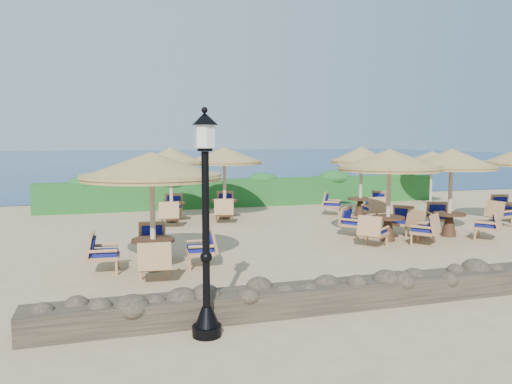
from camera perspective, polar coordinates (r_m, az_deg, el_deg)
name	(u,v)px	position (r m, az deg, el deg)	size (l,w,h in m)	color
ground	(318,235)	(15.48, 7.08, -4.92)	(120.00, 120.00, 0.00)	tan
sea	(145,158)	(84.17, -12.57, 3.87)	(160.00, 160.00, 0.00)	navy
hedge	(252,192)	(22.10, -0.45, -0.02)	(18.00, 0.90, 1.20)	#1A5120
stone_wall	(452,284)	(10.23, 21.47, -9.73)	(15.00, 0.65, 0.44)	#4F4131
lamp_post	(206,234)	(7.35, -5.75, -4.75)	(0.44, 0.44, 3.31)	black
extra_parasol	(432,157)	(23.67, 19.47, 3.84)	(2.30, 2.30, 2.41)	beige
cafe_set_0	(152,186)	(11.27, -11.81, 0.69)	(3.13, 3.13, 2.65)	beige
cafe_set_1	(389,177)	(14.79, 14.96, 1.71)	(2.97, 2.97, 2.65)	beige
cafe_set_2	(451,175)	(16.09, 21.39, 1.83)	(2.74, 2.74, 2.65)	beige
cafe_set_3	(171,168)	(17.79, -9.70, 2.70)	(2.40, 2.88, 2.65)	beige
cafe_set_4	(224,164)	(18.38, -3.63, 3.16)	(2.81, 2.89, 2.65)	beige
cafe_set_5	(361,170)	(19.28, 11.91, 2.49)	(2.77, 2.58, 2.65)	beige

